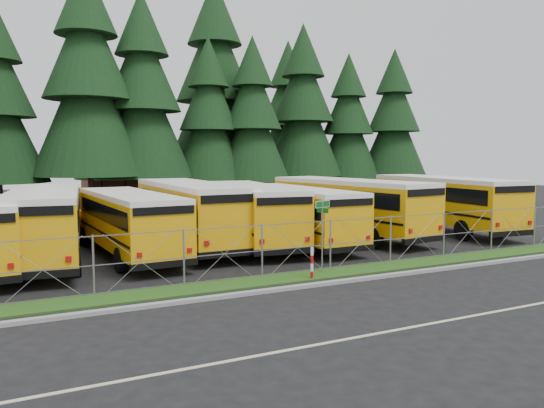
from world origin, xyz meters
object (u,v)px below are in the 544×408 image
(striped_bollard, at_px, (312,263))
(bus_2, at_px, (128,225))
(bus_1, at_px, (46,226))
(bus_4, at_px, (249,215))
(bus_5, at_px, (292,216))
(bus_6, at_px, (344,208))
(bus_east, at_px, (439,204))
(bus_3, at_px, (188,215))
(street_sign, at_px, (322,221))

(striped_bollard, bearing_deg, bus_2, 124.24)
(bus_1, xyz_separation_m, bus_2, (3.37, -0.36, -0.10))
(bus_4, distance_m, bus_5, 2.22)
(bus_6, distance_m, striped_bollard, 10.45)
(bus_1, distance_m, bus_east, 21.79)
(bus_5, height_order, bus_east, bus_east)
(bus_2, bearing_deg, bus_3, 18.10)
(street_sign, xyz_separation_m, striped_bollard, (-0.87, -0.69, -1.43))
(striped_bollard, bearing_deg, bus_1, 137.15)
(striped_bollard, bearing_deg, bus_3, 102.30)
(bus_5, height_order, street_sign, bus_5)
(bus_4, bearing_deg, bus_6, 6.98)
(bus_2, distance_m, bus_3, 3.44)
(bus_1, relative_size, bus_2, 1.07)
(bus_1, relative_size, bus_6, 0.96)
(bus_1, height_order, bus_6, bus_6)
(bus_5, distance_m, bus_6, 3.75)
(bus_2, height_order, bus_5, bus_5)
(bus_2, relative_size, bus_6, 0.90)
(bus_2, relative_size, striped_bollard, 9.20)
(bus_1, height_order, bus_5, bus_1)
(bus_2, bearing_deg, bus_east, -3.56)
(bus_3, height_order, street_sign, bus_3)
(bus_2, height_order, bus_6, bus_6)
(bus_5, relative_size, striped_bollard, 9.24)
(bus_1, height_order, bus_2, bus_1)
(bus_1, xyz_separation_m, bus_4, (9.49, 0.13, -0.02))
(bus_6, distance_m, bus_east, 6.58)
(bus_4, relative_size, bus_east, 0.94)
(bus_6, relative_size, bus_east, 0.99)
(bus_4, bearing_deg, bus_1, -171.45)
(bus_4, bearing_deg, bus_2, -167.66)
(bus_6, relative_size, street_sign, 4.37)
(bus_4, height_order, bus_east, bus_east)
(striped_bollard, bearing_deg, bus_east, 29.29)
(bus_3, xyz_separation_m, bus_5, (5.00, -1.60, -0.15))
(bus_3, bearing_deg, bus_5, -18.00)
(bus_2, bearing_deg, bus_4, 1.07)
(bus_4, relative_size, bus_5, 1.05)
(bus_1, distance_m, bus_2, 3.39)
(bus_3, distance_m, striped_bollard, 9.02)
(bus_3, height_order, bus_east, bus_east)
(bus_6, height_order, bus_east, bus_east)
(bus_2, height_order, bus_3, bus_3)
(bus_6, bearing_deg, street_sign, -136.93)
(bus_3, xyz_separation_m, striped_bollard, (1.91, -8.76, -1.00))
(bus_2, relative_size, bus_4, 0.95)
(bus_4, xyz_separation_m, bus_5, (2.06, -0.83, -0.07))
(street_sign, bearing_deg, bus_3, 109.00)
(bus_east, relative_size, striped_bollard, 10.29)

